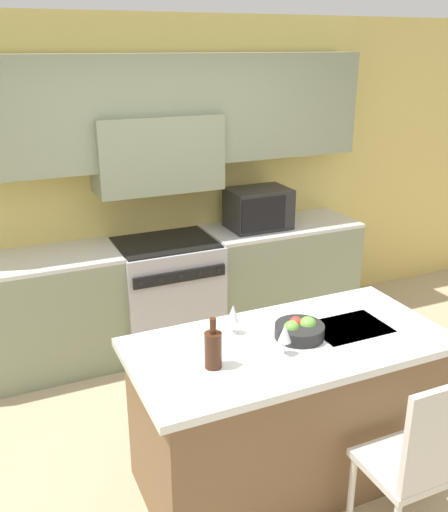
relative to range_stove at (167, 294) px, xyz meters
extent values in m
plane|color=tan|center=(0.00, -1.67, -0.47)|extent=(10.00, 10.00, 0.00)
cube|color=#DBC166|center=(0.00, 0.36, 0.88)|extent=(10.00, 0.06, 2.70)
cube|color=gray|center=(0.00, 0.16, 1.50)|extent=(3.58, 0.34, 0.85)
cube|color=gray|center=(0.00, 0.13, 1.18)|extent=(1.01, 0.40, 0.60)
cube|color=gray|center=(-1.10, 0.02, -0.01)|extent=(1.38, 0.62, 0.92)
cube|color=silver|center=(-1.10, 0.02, 0.46)|extent=(1.38, 0.62, 0.03)
cube|color=gray|center=(1.10, 0.02, -0.01)|extent=(1.38, 0.62, 0.92)
cube|color=silver|center=(1.10, 0.02, 0.46)|extent=(1.38, 0.62, 0.03)
cube|color=#B7B7BC|center=(0.00, 0.00, -0.01)|extent=(0.82, 0.66, 0.93)
cube|color=black|center=(0.00, 0.00, 0.47)|extent=(0.79, 0.61, 0.01)
cube|color=black|center=(0.00, -0.34, 0.29)|extent=(0.76, 0.02, 0.09)
cylinder|color=black|center=(-0.32, -0.35, 0.29)|extent=(0.04, 0.02, 0.04)
cylinder|color=black|center=(-0.16, -0.35, 0.29)|extent=(0.04, 0.02, 0.04)
cylinder|color=black|center=(0.00, -0.35, 0.29)|extent=(0.04, 0.02, 0.04)
cylinder|color=black|center=(0.16, -0.35, 0.29)|extent=(0.04, 0.02, 0.04)
cylinder|color=black|center=(0.32, -0.35, 0.29)|extent=(0.04, 0.02, 0.04)
cube|color=black|center=(0.86, 0.02, 0.65)|extent=(0.53, 0.37, 0.35)
cube|color=black|center=(0.82, -0.17, 0.65)|extent=(0.41, 0.01, 0.29)
cube|color=brown|center=(0.11, -1.83, -0.03)|extent=(1.68, 0.80, 0.87)
cube|color=white|center=(0.11, -1.83, 0.42)|extent=(1.79, 0.87, 0.04)
cube|color=#2D2D30|center=(0.51, -1.83, 0.44)|extent=(0.44, 0.32, 0.01)
cylinder|color=#B2B2B7|center=(0.51, -1.64, 0.44)|extent=(0.02, 0.02, 0.00)
cube|color=beige|center=(0.40, -2.49, 0.02)|extent=(0.42, 0.40, 0.04)
cube|color=beige|center=(0.40, -2.67, 0.31)|extent=(0.40, 0.04, 0.54)
cylinder|color=beige|center=(0.23, -2.32, -0.24)|extent=(0.04, 0.04, 0.47)
cylinder|color=beige|center=(0.58, -2.32, -0.24)|extent=(0.04, 0.04, 0.47)
cylinder|color=#422314|center=(-0.39, -1.90, 0.54)|extent=(0.09, 0.09, 0.19)
cylinder|color=#422314|center=(-0.39, -1.90, 0.68)|extent=(0.03, 0.03, 0.08)
cylinder|color=white|center=(0.01, -1.94, 0.45)|extent=(0.06, 0.06, 0.01)
cylinder|color=white|center=(0.01, -1.94, 0.49)|extent=(0.01, 0.01, 0.07)
cone|color=white|center=(0.01, -1.94, 0.57)|extent=(0.07, 0.07, 0.10)
cylinder|color=white|center=(-0.14, -1.62, 0.45)|extent=(0.06, 0.06, 0.01)
cylinder|color=white|center=(-0.14, -1.62, 0.49)|extent=(0.01, 0.01, 0.07)
cone|color=white|center=(-0.14, -1.62, 0.57)|extent=(0.07, 0.07, 0.10)
cylinder|color=black|center=(0.18, -1.81, 0.48)|extent=(0.28, 0.28, 0.08)
sphere|color=#66A83D|center=(0.12, -1.81, 0.51)|extent=(0.09, 0.09, 0.09)
sphere|color=#66A83D|center=(0.23, -1.81, 0.51)|extent=(0.10, 0.10, 0.10)
sphere|color=red|center=(0.18, -1.77, 0.51)|extent=(0.08, 0.08, 0.08)
camera|label=1|loc=(-1.37, -4.23, 1.99)|focal=40.00mm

